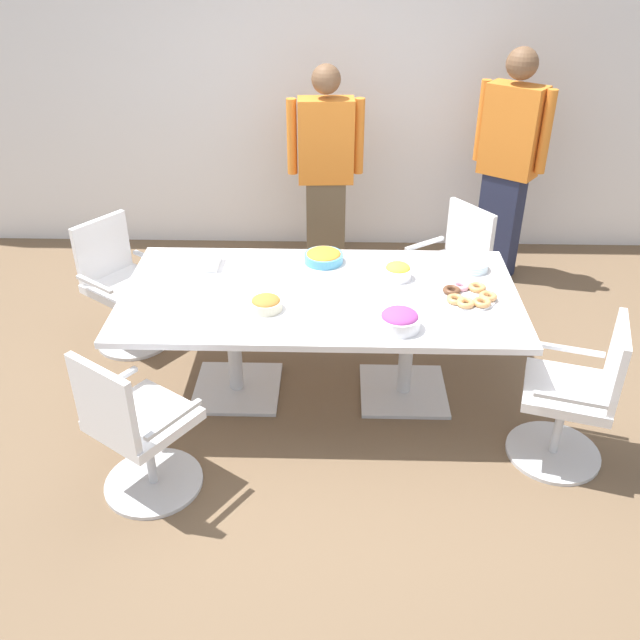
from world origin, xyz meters
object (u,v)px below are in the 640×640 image
(snack_bowl_chips_yellow, at_px, (398,271))
(snack_bowl_chips_orange, at_px, (324,256))
(office_chair_3, at_px, (450,275))
(office_chair_0, at_px, (123,291))
(napkin_pile, at_px, (204,260))
(office_chair_1, at_px, (137,433))
(snack_bowl_candy_mix, at_px, (400,320))
(donut_platter, at_px, (469,296))
(conference_table, at_px, (320,310))
(snack_bowl_pretzels, at_px, (266,303))
(office_chair_2, at_px, (575,401))
(person_standing_1, at_px, (508,163))
(plate_stack, at_px, (472,266))
(person_standing_0, at_px, (325,171))

(snack_bowl_chips_yellow, height_order, snack_bowl_chips_orange, snack_bowl_chips_yellow)
(office_chair_3, relative_size, snack_bowl_chips_orange, 3.57)
(office_chair_0, xyz_separation_m, napkin_pile, (0.66, -0.27, 0.38))
(office_chair_1, distance_m, snack_bowl_candy_mix, 1.53)
(donut_platter, distance_m, napkin_pile, 1.70)
(conference_table, xyz_separation_m, snack_bowl_chips_orange, (0.01, 0.41, 0.17))
(snack_bowl_pretzels, bearing_deg, snack_bowl_chips_yellow, 27.36)
(office_chair_1, xyz_separation_m, snack_bowl_chips_orange, (0.94, 1.33, 0.39))
(office_chair_1, distance_m, snack_bowl_pretzels, 1.02)
(snack_bowl_chips_yellow, bearing_deg, office_chair_1, -141.74)
(office_chair_1, xyz_separation_m, napkin_pile, (0.17, 1.26, 0.38))
(office_chair_2, height_order, snack_bowl_pretzels, office_chair_2)
(conference_table, distance_m, office_chair_3, 1.33)
(snack_bowl_chips_orange, distance_m, napkin_pile, 0.78)
(person_standing_1, xyz_separation_m, napkin_pile, (-2.22, -1.41, -0.20))
(snack_bowl_chips_yellow, distance_m, napkin_pile, 1.25)
(person_standing_1, height_order, snack_bowl_candy_mix, person_standing_1)
(office_chair_0, relative_size, office_chair_2, 1.00)
(person_standing_1, bearing_deg, snack_bowl_chips_yellow, 93.75)
(person_standing_1, xyz_separation_m, plate_stack, (-0.49, -1.42, -0.21))
(office_chair_1, relative_size, snack_bowl_chips_orange, 3.57)
(office_chair_1, distance_m, person_standing_1, 3.63)
(snack_bowl_pretzels, bearing_deg, office_chair_1, -131.48)
(office_chair_2, height_order, person_standing_0, person_standing_0)
(person_standing_0, xyz_separation_m, person_standing_1, (1.46, 0.02, 0.08))
(donut_platter, bearing_deg, napkin_pile, 166.57)
(office_chair_2, distance_m, snack_bowl_candy_mix, 1.08)
(office_chair_0, relative_size, person_standing_0, 0.52)
(office_chair_0, height_order, person_standing_1, person_standing_1)
(snack_bowl_chips_yellow, height_order, plate_stack, snack_bowl_chips_yellow)
(conference_table, height_order, snack_bowl_chips_yellow, snack_bowl_chips_yellow)
(person_standing_1, bearing_deg, plate_stack, 106.76)
(person_standing_0, distance_m, donut_platter, 2.00)
(office_chair_2, bearing_deg, conference_table, 84.04)
(snack_bowl_candy_mix, bearing_deg, office_chair_0, 151.72)
(person_standing_0, xyz_separation_m, donut_platter, (0.89, -1.79, -0.14))
(person_standing_1, distance_m, snack_bowl_chips_orange, 1.98)
(napkin_pile, bearing_deg, person_standing_0, 61.45)
(conference_table, height_order, office_chair_3, office_chair_3)
(person_standing_1, height_order, snack_bowl_chips_orange, person_standing_1)
(snack_bowl_chips_yellow, bearing_deg, conference_table, -158.41)
(office_chair_0, distance_m, plate_stack, 2.44)
(office_chair_1, distance_m, snack_bowl_chips_orange, 1.68)
(office_chair_2, distance_m, person_standing_1, 2.41)
(office_chair_0, height_order, donut_platter, office_chair_0)
(office_chair_3, height_order, napkin_pile, office_chair_3)
(donut_platter, bearing_deg, office_chair_1, -154.61)
(office_chair_0, xyz_separation_m, person_standing_1, (2.89, 1.14, 0.58))
(donut_platter, xyz_separation_m, napkin_pile, (-1.65, 0.39, 0.02))
(snack_bowl_pretzels, xyz_separation_m, donut_platter, (1.19, 0.16, -0.02))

